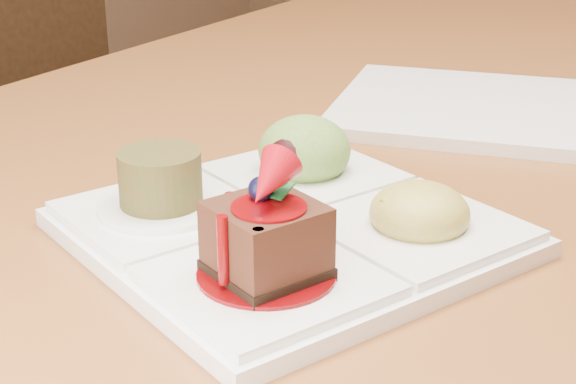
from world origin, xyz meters
The scene contains 3 objects.
chair_left centered at (-0.78, -0.16, 0.49)m, with size 0.46×0.46×0.86m.
sampler_plate centered at (-0.04, -0.62, 0.77)m, with size 0.32×0.32×0.10m.
second_plate centered at (-0.05, -0.30, 0.76)m, with size 0.23×0.23×0.01m, color white.
Camera 1 is at (0.23, -1.08, 1.00)m, focal length 55.00 mm.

